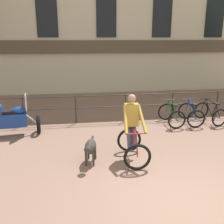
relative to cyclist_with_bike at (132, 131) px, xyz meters
The scene contains 8 objects.
ground_plane 2.20m from the cyclist_with_bike, 77.15° to the right, with size 60.00×60.00×0.00m, color #7A5B4C.
canal_railing 3.23m from the cyclist_with_bike, 81.84° to the left, with size 15.05×0.05×1.05m.
cyclist_with_bike is the anchor object (origin of this frame).
dog 1.17m from the cyclist_with_bike, behind, with size 0.40×1.01×0.62m.
parked_motorcycle 4.12m from the cyclist_with_bike, 147.41° to the left, with size 1.75×0.82×1.35m.
parked_bicycle_near_lamp 3.29m from the cyclist_with_bike, 50.96° to the left, with size 0.67×1.12×0.86m.
parked_bicycle_mid_left 3.82m from the cyclist_with_bike, 41.96° to the left, with size 0.75×1.16×0.86m.
parked_bicycle_mid_right 4.41m from the cyclist_with_bike, 35.26° to the left, with size 0.84×1.20×0.86m.
Camera 1 is at (-1.93, -4.25, 3.11)m, focal length 42.00 mm.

